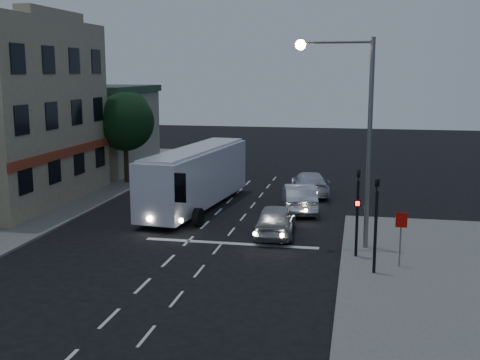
% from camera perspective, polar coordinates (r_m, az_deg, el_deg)
% --- Properties ---
extents(ground, '(120.00, 120.00, 0.00)m').
position_cam_1_polar(ground, '(26.13, -6.14, -6.97)').
color(ground, black).
extents(sidewalk_far, '(12.00, 50.00, 0.12)m').
position_cam_1_polar(sidewalk_far, '(38.63, -21.19, -1.87)').
color(sidewalk_far, slate).
rests_on(sidewalk_far, ground).
extents(road_markings, '(8.00, 30.55, 0.01)m').
position_cam_1_polar(road_markings, '(28.87, -1.73, -5.23)').
color(road_markings, silver).
rests_on(road_markings, ground).
extents(tour_bus, '(3.63, 11.50, 3.47)m').
position_cam_1_polar(tour_bus, '(34.17, -4.19, 0.39)').
color(tour_bus, silver).
rests_on(tour_bus, ground).
extents(car_suv, '(2.03, 4.55, 1.52)m').
position_cam_1_polar(car_suv, '(28.70, 3.39, -3.78)').
color(car_suv, '#B0B0B0').
rests_on(car_suv, ground).
extents(car_sedan_a, '(2.49, 4.99, 1.57)m').
position_cam_1_polar(car_sedan_a, '(33.68, 5.63, -1.66)').
color(car_sedan_a, silver).
rests_on(car_sedan_a, ground).
extents(car_sedan_b, '(3.00, 5.34, 1.46)m').
position_cam_1_polar(car_sedan_b, '(38.27, 6.61, -0.32)').
color(car_sedan_b, silver).
rests_on(car_sedan_b, ground).
extents(traffic_signal_main, '(0.25, 0.35, 4.10)m').
position_cam_1_polar(traffic_signal_main, '(25.13, 11.09, -2.09)').
color(traffic_signal_main, black).
rests_on(traffic_signal_main, sidewalk_near).
extents(traffic_signal_side, '(0.18, 0.15, 4.10)m').
position_cam_1_polar(traffic_signal_side, '(23.21, 12.79, -3.18)').
color(traffic_signal_side, black).
rests_on(traffic_signal_side, sidewalk_near).
extents(regulatory_sign, '(0.45, 0.12, 2.20)m').
position_cam_1_polar(regulatory_sign, '(24.39, 15.01, -4.62)').
color(regulatory_sign, slate).
rests_on(regulatory_sign, sidewalk_near).
extents(streetlight, '(3.32, 0.44, 9.00)m').
position_cam_1_polar(streetlight, '(26.06, 10.80, 5.72)').
color(streetlight, slate).
rests_on(streetlight, sidewalk_near).
extents(low_building_north, '(9.40, 9.40, 6.50)m').
position_cam_1_polar(low_building_north, '(48.79, -14.41, 4.86)').
color(low_building_north, tan).
rests_on(low_building_north, sidewalk_far).
extents(street_tree, '(4.00, 4.00, 6.20)m').
position_cam_1_polar(street_tree, '(42.02, -10.86, 5.69)').
color(street_tree, black).
rests_on(street_tree, sidewalk_far).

